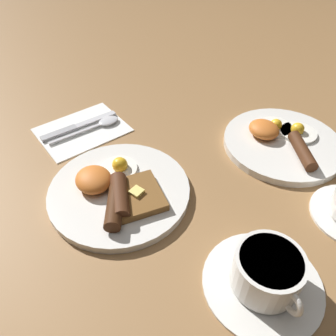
{
  "coord_description": "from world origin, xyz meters",
  "views": [
    {
      "loc": [
        0.38,
        -0.15,
        0.44
      ],
      "look_at": [
        0.01,
        0.1,
        0.03
      ],
      "focal_mm": 35.0,
      "sensor_mm": 36.0,
      "label": 1
    }
  ],
  "objects": [
    {
      "name": "ground_plane",
      "position": [
        0.0,
        0.0,
        0.0
      ],
      "size": [
        3.0,
        3.0,
        0.0
      ],
      "primitive_type": "plane",
      "color": "olive"
    },
    {
      "name": "spoon",
      "position": [
        -0.21,
        0.06,
        0.01
      ],
      "size": [
        0.03,
        0.17,
        0.01
      ],
      "rotation": [
        0.0,
        0.0,
        1.6
      ],
      "color": "silver",
      "rests_on": "napkin"
    },
    {
      "name": "breakfast_plate_near",
      "position": [
        0.0,
        -0.0,
        0.01
      ],
      "size": [
        0.25,
        0.25,
        0.05
      ],
      "color": "silver",
      "rests_on": "ground_plane"
    },
    {
      "name": "knife",
      "position": [
        -0.23,
        0.01,
        0.01
      ],
      "size": [
        0.02,
        0.18,
        0.01
      ],
      "rotation": [
        0.0,
        0.0,
        1.61
      ],
      "color": "silver",
      "rests_on": "napkin"
    },
    {
      "name": "breakfast_plate_far",
      "position": [
        0.07,
        0.35,
        0.01
      ],
      "size": [
        0.25,
        0.25,
        0.04
      ],
      "color": "silver",
      "rests_on": "ground_plane"
    },
    {
      "name": "teacup_near",
      "position": [
        0.27,
        0.09,
        0.03
      ],
      "size": [
        0.17,
        0.17,
        0.07
      ],
      "color": "silver",
      "rests_on": "ground_plane"
    },
    {
      "name": "napkin",
      "position": [
        -0.22,
        0.02,
        0.0
      ],
      "size": [
        0.16,
        0.19,
        0.01
      ],
      "primitive_type": "cube",
      "rotation": [
        0.0,
        0.0,
        0.07
      ],
      "color": "white",
      "rests_on": "ground_plane"
    }
  ]
}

